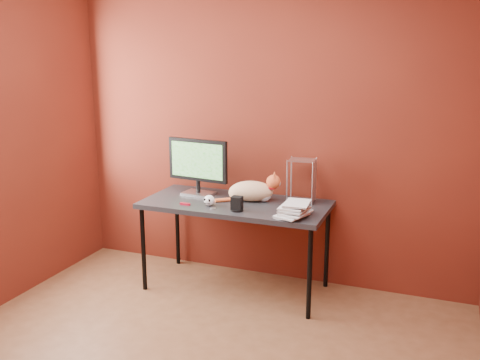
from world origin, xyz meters
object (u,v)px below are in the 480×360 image
at_px(cat, 252,191).
at_px(skull_mug, 209,200).
at_px(book_stack, 285,134).
at_px(speaker, 237,204).
at_px(desk, 236,208).
at_px(monitor, 198,164).

relative_size(cat, skull_mug, 5.69).
xyz_separation_m(skull_mug, book_stack, (0.62, -0.01, 0.57)).
height_order(speaker, book_stack, book_stack).
bearing_deg(book_stack, speaker, -174.05).
xyz_separation_m(speaker, book_stack, (0.36, 0.04, 0.56)).
height_order(desk, book_stack, book_stack).
bearing_deg(cat, book_stack, -49.58).
height_order(monitor, speaker, monitor).
bearing_deg(desk, skull_mug, -133.14).
relative_size(speaker, book_stack, 0.09).
distance_m(monitor, book_stack, 0.95).
height_order(cat, speaker, cat).
height_order(monitor, skull_mug, monitor).
distance_m(desk, skull_mug, 0.25).
bearing_deg(cat, speaker, -104.74).
bearing_deg(skull_mug, monitor, 134.12).
bearing_deg(book_stack, cat, 142.81).
xyz_separation_m(cat, speaker, (-0.01, -0.30, -0.03)).
height_order(desk, monitor, monitor).
relative_size(desk, cat, 3.01).
bearing_deg(skull_mug, cat, 47.64).
distance_m(desk, cat, 0.19).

